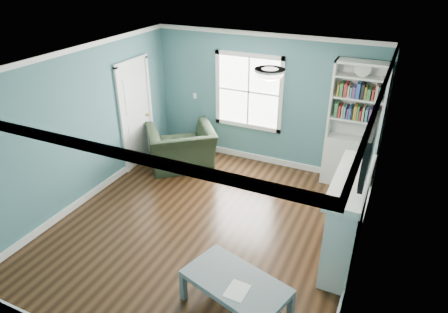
% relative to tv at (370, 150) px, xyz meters
% --- Properties ---
extents(floor, '(5.00, 5.00, 0.00)m').
position_rel_tv_xyz_m(floor, '(-2.20, -0.20, -1.72)').
color(floor, black).
rests_on(floor, ground).
extents(room_walls, '(5.00, 5.00, 5.00)m').
position_rel_tv_xyz_m(room_walls, '(-2.20, -0.20, -0.14)').
color(room_walls, '#41777B').
rests_on(room_walls, ground).
extents(trim, '(4.50, 5.00, 2.60)m').
position_rel_tv_xyz_m(trim, '(-2.20, -0.20, -0.49)').
color(trim, white).
rests_on(trim, ground).
extents(window, '(1.40, 0.06, 1.50)m').
position_rel_tv_xyz_m(window, '(-2.50, 2.29, -0.27)').
color(window, white).
rests_on(window, room_walls).
extents(bookshelf, '(0.90, 0.35, 2.31)m').
position_rel_tv_xyz_m(bookshelf, '(-0.43, 2.10, -0.80)').
color(bookshelf, silver).
rests_on(bookshelf, ground).
extents(fireplace, '(0.44, 1.58, 1.30)m').
position_rel_tv_xyz_m(fireplace, '(-0.12, 0.00, -1.09)').
color(fireplace, black).
rests_on(fireplace, ground).
extents(tv, '(0.06, 1.10, 0.65)m').
position_rel_tv_xyz_m(tv, '(0.00, 0.00, 0.00)').
color(tv, black).
rests_on(tv, fireplace).
extents(door, '(0.12, 0.98, 2.17)m').
position_rel_tv_xyz_m(door, '(-4.42, 1.20, -0.65)').
color(door, silver).
rests_on(door, ground).
extents(ceiling_fixture, '(0.38, 0.38, 0.15)m').
position_rel_tv_xyz_m(ceiling_fixture, '(-1.30, -0.10, 0.82)').
color(ceiling_fixture, white).
rests_on(ceiling_fixture, room_walls).
extents(light_switch, '(0.08, 0.01, 0.12)m').
position_rel_tv_xyz_m(light_switch, '(-3.70, 2.28, -0.52)').
color(light_switch, white).
rests_on(light_switch, room_walls).
extents(recliner, '(1.50, 1.44, 1.10)m').
position_rel_tv_xyz_m(recliner, '(-3.55, 1.40, -1.17)').
color(recliner, black).
rests_on(recliner, ground).
extents(coffee_table, '(1.38, 1.00, 0.45)m').
position_rel_tv_xyz_m(coffee_table, '(-1.12, -1.49, -1.33)').
color(coffee_table, '#535E64').
rests_on(coffee_table, ground).
extents(paper_sheet, '(0.24, 0.30, 0.00)m').
position_rel_tv_xyz_m(paper_sheet, '(-1.04, -1.63, -1.27)').
color(paper_sheet, white).
rests_on(paper_sheet, coffee_table).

